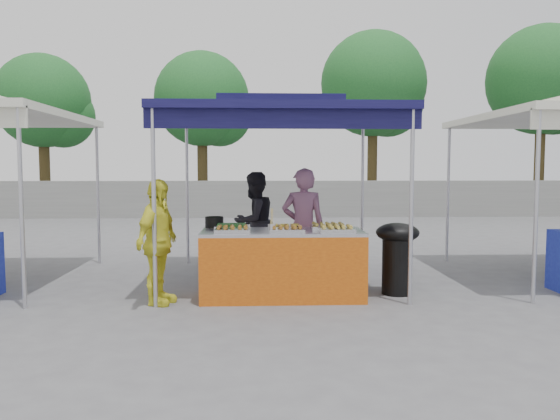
{
  "coord_description": "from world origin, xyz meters",
  "views": [
    {
      "loc": [
        -0.31,
        -6.82,
        1.63
      ],
      "look_at": [
        0.0,
        0.6,
        1.05
      ],
      "focal_mm": 35.0,
      "sensor_mm": 36.0,
      "label": 1
    }
  ],
  "objects_px": {
    "cooking_pot": "(214,222)",
    "vendor_table": "(282,264)",
    "customer_person": "(158,242)",
    "wok_burner": "(397,252)",
    "vendor_woman": "(303,227)",
    "helper_man": "(254,222)"
  },
  "relations": [
    {
      "from": "cooking_pot",
      "to": "wok_burner",
      "type": "distance_m",
      "value": 2.4
    },
    {
      "from": "cooking_pot",
      "to": "customer_person",
      "type": "relative_size",
      "value": 0.16
    },
    {
      "from": "customer_person",
      "to": "cooking_pot",
      "type": "bearing_deg",
      "value": -27.41
    },
    {
      "from": "helper_man",
      "to": "customer_person",
      "type": "height_order",
      "value": "helper_man"
    },
    {
      "from": "wok_burner",
      "to": "customer_person",
      "type": "distance_m",
      "value": 3.01
    },
    {
      "from": "wok_burner",
      "to": "helper_man",
      "type": "height_order",
      "value": "helper_man"
    },
    {
      "from": "helper_man",
      "to": "vendor_table",
      "type": "bearing_deg",
      "value": 57.26
    },
    {
      "from": "wok_burner",
      "to": "vendor_woman",
      "type": "distance_m",
      "value": 1.32
    },
    {
      "from": "customer_person",
      "to": "vendor_table",
      "type": "bearing_deg",
      "value": -63.17
    },
    {
      "from": "cooking_pot",
      "to": "customer_person",
      "type": "bearing_deg",
      "value": -134.69
    },
    {
      "from": "vendor_table",
      "to": "wok_burner",
      "type": "bearing_deg",
      "value": 5.73
    },
    {
      "from": "cooking_pot",
      "to": "customer_person",
      "type": "xyz_separation_m",
      "value": [
        -0.62,
        -0.63,
        -0.17
      ]
    },
    {
      "from": "cooking_pot",
      "to": "wok_burner",
      "type": "xyz_separation_m",
      "value": [
        2.36,
        -0.23,
        -0.37
      ]
    },
    {
      "from": "cooking_pot",
      "to": "vendor_table",
      "type": "bearing_deg",
      "value": -23.47
    },
    {
      "from": "cooking_pot",
      "to": "helper_man",
      "type": "distance_m",
      "value": 1.5
    },
    {
      "from": "vendor_table",
      "to": "cooking_pot",
      "type": "xyz_separation_m",
      "value": [
        -0.87,
        0.38,
        0.49
      ]
    },
    {
      "from": "vendor_table",
      "to": "vendor_woman",
      "type": "height_order",
      "value": "vendor_woman"
    },
    {
      "from": "vendor_woman",
      "to": "customer_person",
      "type": "xyz_separation_m",
      "value": [
        -1.81,
        -0.96,
        -0.06
      ]
    },
    {
      "from": "cooking_pot",
      "to": "vendor_woman",
      "type": "distance_m",
      "value": 1.24
    },
    {
      "from": "cooking_pot",
      "to": "helper_man",
      "type": "height_order",
      "value": "helper_man"
    },
    {
      "from": "vendor_table",
      "to": "helper_man",
      "type": "distance_m",
      "value": 1.85
    },
    {
      "from": "vendor_table",
      "to": "vendor_woman",
      "type": "bearing_deg",
      "value": 65.63
    }
  ]
}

